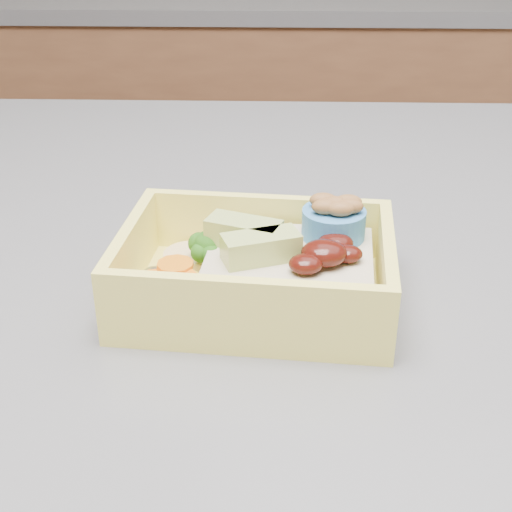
{
  "coord_description": "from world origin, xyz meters",
  "views": [
    {
      "loc": [
        0.16,
        -0.51,
        1.16
      ],
      "look_at": [
        0.15,
        -0.13,
        0.95
      ],
      "focal_mm": 50.0,
      "sensor_mm": 36.0,
      "label": 1
    }
  ],
  "objects": [
    {
      "name": "bento_box",
      "position": [
        0.15,
        -0.13,
        0.94
      ],
      "size": [
        0.17,
        0.13,
        0.06
      ],
      "rotation": [
        0.0,
        0.0,
        -0.09
      ],
      "color": "#FFEF69",
      "rests_on": "island"
    },
    {
      "name": "back_cabinets",
      "position": [
        0.0,
        1.23,
        0.89
      ],
      "size": [
        3.2,
        0.62,
        2.3
      ],
      "color": "brown",
      "rests_on": "ground"
    }
  ]
}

